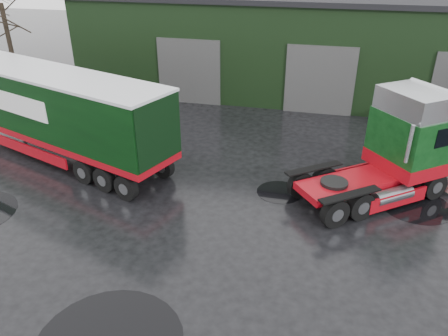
% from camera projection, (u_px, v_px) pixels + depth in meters
% --- Properties ---
extents(ground, '(100.00, 100.00, 0.00)m').
position_uv_depth(ground, '(232.00, 247.00, 14.77)').
color(ground, black).
extents(warehouse, '(32.40, 12.40, 6.30)m').
position_uv_depth(warehouse, '(326.00, 40.00, 30.11)').
color(warehouse, black).
rests_on(warehouse, ground).
extents(hero_tractor, '(7.27, 6.59, 4.31)m').
position_uv_depth(hero_tractor, '(374.00, 149.00, 16.69)').
color(hero_tractor, '#0C3411').
rests_on(hero_tractor, ground).
extents(trailer_left, '(13.60, 7.07, 4.18)m').
position_uv_depth(trailer_left, '(51.00, 114.00, 20.19)').
color(trailer_left, silver).
rests_on(trailer_left, ground).
extents(tree_left, '(4.40, 4.40, 8.50)m').
position_uv_depth(tree_left, '(7.00, 32.00, 26.78)').
color(tree_left, black).
rests_on(tree_left, ground).
extents(tree_back_b, '(4.40, 4.40, 7.50)m').
position_uv_depth(tree_back_b, '(428.00, 14.00, 36.73)').
color(tree_back_b, black).
rests_on(tree_back_b, ground).
extents(puddle_1, '(1.89, 1.89, 0.01)m').
position_uv_depth(puddle_1, '(280.00, 192.00, 18.04)').
color(puddle_1, black).
rests_on(puddle_1, ground).
extents(puddle_4, '(2.75, 2.75, 0.01)m').
position_uv_depth(puddle_4, '(415.00, 205.00, 17.11)').
color(puddle_4, black).
rests_on(puddle_4, ground).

